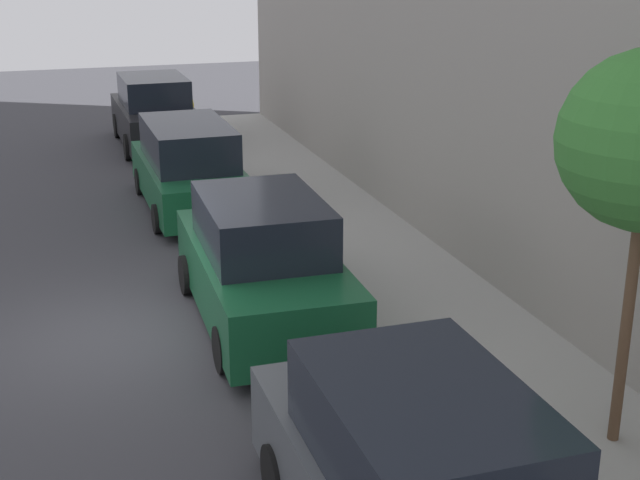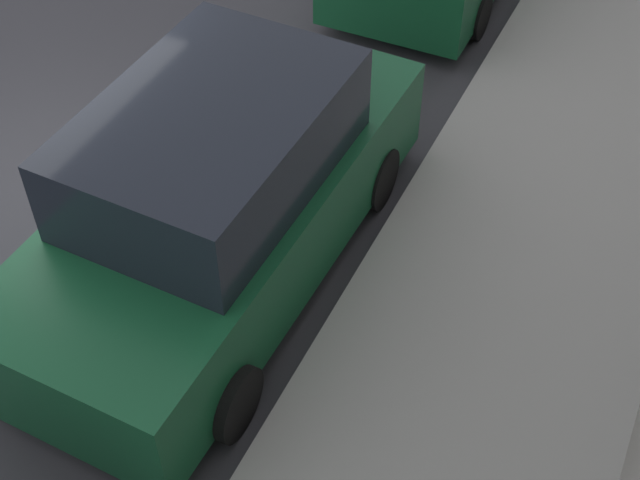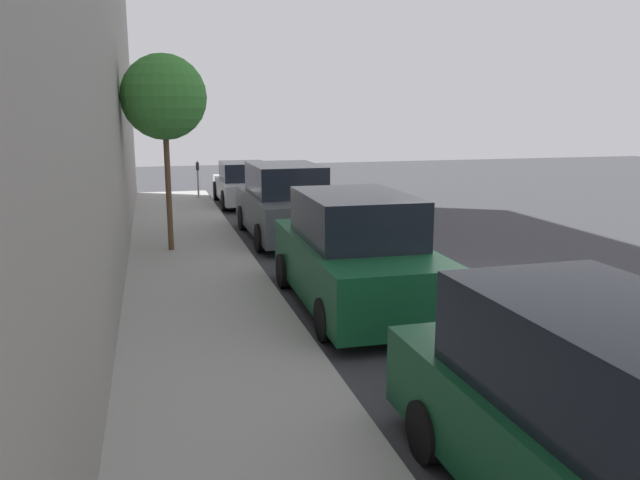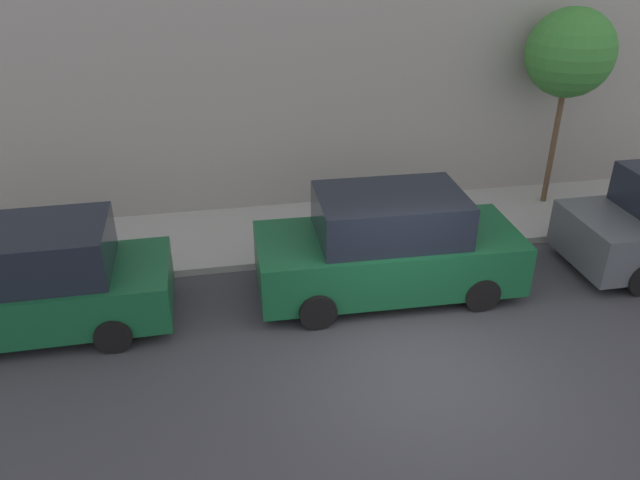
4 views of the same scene
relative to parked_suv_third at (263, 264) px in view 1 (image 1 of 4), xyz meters
name	(u,v)px [view 1 (image 1 of 4)]	position (x,y,z in m)	size (l,w,h in m)	color
ground_plane	(112,337)	(-2.31, 0.09, -0.93)	(60.00, 60.00, 0.00)	#38383D
sidewalk	(413,295)	(2.55, 0.09, -0.86)	(2.71, 32.00, 0.15)	#9E9E99
parked_suv_third	(263,264)	(0.00, 0.00, 0.00)	(2.08, 4.84, 1.98)	#14512D
parked_minivan_fourth	(189,168)	(-0.05, 6.38, -0.01)	(2.02, 4.92, 1.90)	#14512D
parked_suv_fifth	(155,114)	(0.07, 12.88, 0.00)	(2.08, 4.83, 1.98)	black
fire_hydrant	(191,109)	(1.54, 15.60, -0.44)	(0.20, 0.20, 0.69)	gold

